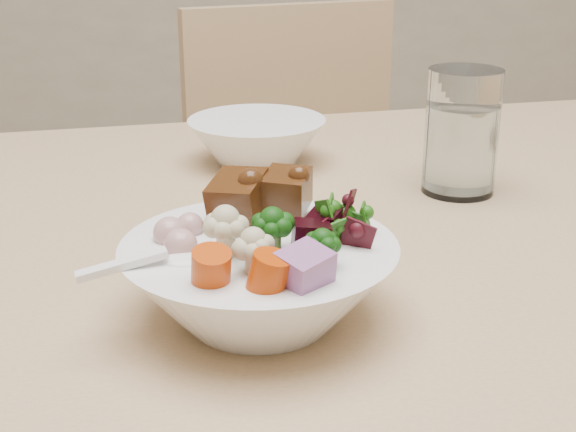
{
  "coord_description": "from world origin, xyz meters",
  "views": [
    {
      "loc": [
        -0.12,
        -0.58,
        0.99
      ],
      "look_at": [
        -0.09,
        -0.06,
        0.79
      ],
      "focal_mm": 50.0,
      "sensor_mm": 36.0,
      "label": 1
    }
  ],
  "objects": [
    {
      "name": "dining_table",
      "position": [
        0.09,
        0.07,
        0.65
      ],
      "size": [
        1.66,
        1.12,
        0.72
      ],
      "rotation": [
        0.0,
        0.0,
        0.17
      ],
      "color": "tan",
      "rests_on": "ground"
    },
    {
      "name": "chair_far",
      "position": [
        0.0,
        0.7,
        0.47
      ],
      "size": [
        0.49,
        0.49,
        0.84
      ],
      "rotation": [
        0.0,
        0.0,
        0.32
      ],
      "color": "tan",
      "rests_on": "ground"
    },
    {
      "name": "side_bowl",
      "position": [
        -0.1,
        0.27,
        0.75
      ],
      "size": [
        0.15,
        0.15,
        0.05
      ],
      "primitive_type": null,
      "color": "white",
      "rests_on": "dining_table"
    },
    {
      "name": "food_bowl",
      "position": [
        -0.11,
        -0.09,
        0.75
      ],
      "size": [
        0.19,
        0.19,
        0.1
      ],
      "color": "white",
      "rests_on": "dining_table"
    },
    {
      "name": "soup_spoon",
      "position": [
        -0.17,
        -0.12,
        0.78
      ],
      "size": [
        0.08,
        0.04,
        0.02
      ],
      "rotation": [
        0.0,
        0.0,
        0.28
      ],
      "color": "white",
      "rests_on": "food_bowl"
    },
    {
      "name": "water_glass",
      "position": [
        0.1,
        0.17,
        0.78
      ],
      "size": [
        0.07,
        0.07,
        0.12
      ],
      "color": "white",
      "rests_on": "dining_table"
    }
  ]
}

